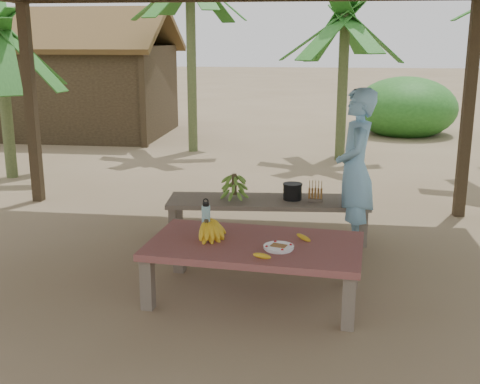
# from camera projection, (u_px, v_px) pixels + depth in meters

# --- Properties ---
(ground) EXTENTS (80.00, 80.00, 0.00)m
(ground) POSITION_uv_depth(u_px,v_px,m) (209.00, 273.00, 5.77)
(ground) COLOR brown
(ground) RESTS_ON ground
(work_table) EXTENTS (1.88, 1.16, 0.50)m
(work_table) POSITION_uv_depth(u_px,v_px,m) (255.00, 250.00, 5.13)
(work_table) COLOR brown
(work_table) RESTS_ON ground
(bench) EXTENTS (2.24, 0.78, 0.45)m
(bench) POSITION_uv_depth(u_px,v_px,m) (268.00, 204.00, 6.67)
(bench) COLOR brown
(bench) RESTS_ON ground
(ripe_banana_bunch) EXTENTS (0.39, 0.37, 0.19)m
(ripe_banana_bunch) POSITION_uv_depth(u_px,v_px,m) (206.00, 228.00, 5.19)
(ripe_banana_bunch) COLOR yellow
(ripe_banana_bunch) RESTS_ON work_table
(plate) EXTENTS (0.25, 0.25, 0.04)m
(plate) POSITION_uv_depth(u_px,v_px,m) (279.00, 247.00, 4.94)
(plate) COLOR white
(plate) RESTS_ON work_table
(loose_banana_front) EXTENTS (0.15, 0.06, 0.04)m
(loose_banana_front) POSITION_uv_depth(u_px,v_px,m) (262.00, 256.00, 4.74)
(loose_banana_front) COLOR yellow
(loose_banana_front) RESTS_ON work_table
(loose_banana_side) EXTENTS (0.14, 0.15, 0.04)m
(loose_banana_side) POSITION_uv_depth(u_px,v_px,m) (304.00, 238.00, 5.17)
(loose_banana_side) COLOR yellow
(loose_banana_side) RESTS_ON work_table
(water_flask) EXTENTS (0.08, 0.08, 0.30)m
(water_flask) POSITION_uv_depth(u_px,v_px,m) (206.00, 217.00, 5.42)
(water_flask) COLOR #3AACB5
(water_flask) RESTS_ON work_table
(green_banana_stalk) EXTENTS (0.28, 0.28, 0.30)m
(green_banana_stalk) POSITION_uv_depth(u_px,v_px,m) (234.00, 186.00, 6.63)
(green_banana_stalk) COLOR #598C2D
(green_banana_stalk) RESTS_ON bench
(cooking_pot) EXTENTS (0.20, 0.20, 0.17)m
(cooking_pot) POSITION_uv_depth(u_px,v_px,m) (292.00, 192.00, 6.64)
(cooking_pot) COLOR black
(cooking_pot) RESTS_ON bench
(skewer_rack) EXTENTS (0.19, 0.09, 0.24)m
(skewer_rack) POSITION_uv_depth(u_px,v_px,m) (315.00, 191.00, 6.55)
(skewer_rack) COLOR #A57F47
(skewer_rack) RESTS_ON bench
(woman) EXTENTS (0.43, 0.63, 1.70)m
(woman) POSITION_uv_depth(u_px,v_px,m) (355.00, 170.00, 6.28)
(woman) COLOR #6AA0C8
(woman) RESTS_ON ground
(hut) EXTENTS (4.40, 3.43, 2.85)m
(hut) POSITION_uv_depth(u_px,v_px,m) (77.00, 86.00, 13.73)
(hut) COLOR black
(hut) RESTS_ON ground
(banana_plant_n) EXTENTS (1.80, 1.80, 2.78)m
(banana_plant_n) POSITION_uv_depth(u_px,v_px,m) (345.00, 30.00, 10.47)
(banana_plant_n) COLOR #596638
(banana_plant_n) RESTS_ON ground
(banana_plant_w) EXTENTS (1.80, 1.80, 2.50)m
(banana_plant_w) POSITION_uv_depth(u_px,v_px,m) (0.00, 48.00, 9.19)
(banana_plant_w) COLOR #596638
(banana_plant_w) RESTS_ON ground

